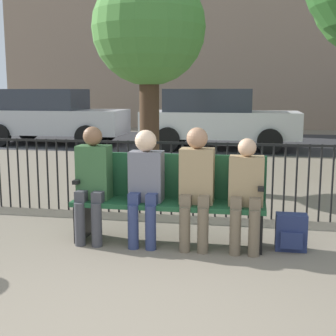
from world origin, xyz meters
The scene contains 11 objects.
park_bench centered at (0.00, 2.15, 0.50)m, with size 1.99×0.45×0.92m.
seated_person_0 centered at (-0.79, 2.02, 0.68)m, with size 0.34×0.39×1.21m.
seated_person_1 centered at (-0.23, 2.02, 0.67)m, with size 0.34×0.39×1.19m.
seated_person_2 centered at (0.30, 2.02, 0.68)m, with size 0.34×0.39×1.22m.
seated_person_3 centered at (0.79, 2.01, 0.62)m, with size 0.34×0.39×1.12m.
backpack centered at (1.25, 2.08, 0.18)m, with size 0.31×0.21×0.37m.
fence_railing centered at (-0.02, 3.20, 0.56)m, with size 9.01×0.03×0.95m.
tree_0 centered at (-0.84, 5.01, 2.52)m, with size 1.83×1.83×3.49m.
street_surface centered at (0.00, 12.00, 0.00)m, with size 24.00×6.00×0.01m.
parked_car_0 centered at (-0.12, 10.23, 0.84)m, with size 4.20×1.94×1.62m.
parked_car_2 centered at (-5.03, 10.49, 0.84)m, with size 4.20×1.94×1.62m.
Camera 1 is at (0.84, -2.56, 1.58)m, focal length 50.00 mm.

